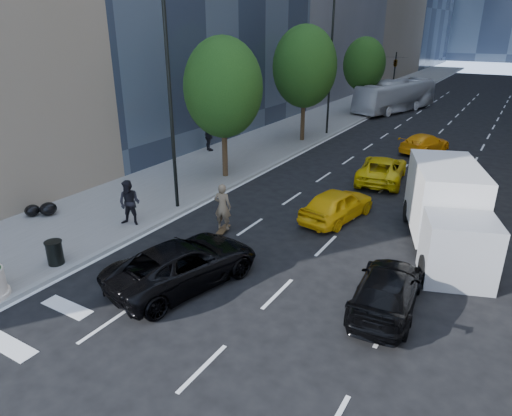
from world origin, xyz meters
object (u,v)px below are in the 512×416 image
Objects in this scene: box_truck at (447,210)px; trash_can at (55,253)px; city_bus at (395,96)px; black_sedan_mercedes at (387,290)px; black_sedan_lincoln at (184,263)px; skateboarder at (223,210)px.

trash_can is at bearing -162.48° from box_truck.
city_bus is 1.58× the size of box_truck.
black_sedan_mercedes reaches higher than trash_can.
black_sedan_mercedes is 0.64× the size of box_truck.
city_bus is at bearing 87.27° from trash_can.
box_truck is at bearing -119.50° from black_sedan_lincoln.
box_truck is (9.70, -29.01, 0.06)m from city_bus.
city_bus is at bearing -80.81° from black_sedan_mercedes.
skateboarder is 6.50m from trash_can.
skateboarder reaches higher than black_sedan_mercedes.
skateboarder is at bearing -58.83° from black_sedan_lincoln.
black_sedan_lincoln is at bearing 18.31° from trash_can.
skateboarder reaches higher than trash_can.
city_bus is at bearing -71.10° from black_sedan_lincoln.
black_sedan_mercedes is (6.20, 2.00, -0.09)m from black_sedan_lincoln.
skateboarder is at bearing -70.28° from city_bus.
black_sedan_lincoln reaches higher than black_sedan_mercedes.
skateboarder is 7.67m from black_sedan_mercedes.
black_sedan_mercedes is 35.34m from city_bus.
black_sedan_lincoln is 6.52m from black_sedan_mercedes.
black_sedan_lincoln is 36.28m from city_bus.
city_bus is (-9.00, 34.16, 0.88)m from black_sedan_mercedes.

